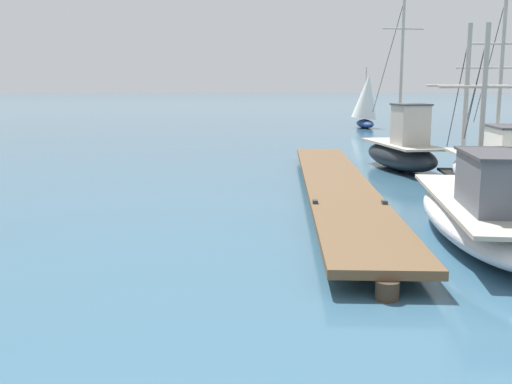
{
  "coord_description": "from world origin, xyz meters",
  "views": [
    {
      "loc": [
        1.37,
        -1.33,
        3.2
      ],
      "look_at": [
        1.7,
        8.66,
        1.4
      ],
      "focal_mm": 42.46,
      "sensor_mm": 36.0,
      "label": 1
    }
  ],
  "objects": [
    {
      "name": "fishing_boat_3",
      "position": [
        8.91,
        15.62,
        0.66
      ],
      "size": [
        2.8,
        7.38,
        5.88
      ],
      "color": "silver",
      "rests_on": "ground"
    },
    {
      "name": "floating_dock",
      "position": [
        4.25,
        15.75,
        0.36
      ],
      "size": [
        3.04,
        17.35,
        0.53
      ],
      "color": "brown",
      "rests_on": "ground"
    },
    {
      "name": "distant_sailboat",
      "position": [
        10.77,
        42.5,
        1.91
      ],
      "size": [
        2.16,
        3.59,
        4.35
      ],
      "color": "navy",
      "rests_on": "ground"
    },
    {
      "name": "fishing_boat_0",
      "position": [
        6.45,
        10.71,
        0.61
      ],
      "size": [
        3.13,
        7.72,
        4.57
      ],
      "color": "silver",
      "rests_on": "ground"
    },
    {
      "name": "fishing_boat_1",
      "position": [
        7.57,
        20.99,
        0.75
      ],
      "size": [
        2.38,
        5.81,
        6.53
      ],
      "color": "black",
      "rests_on": "ground"
    }
  ]
}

